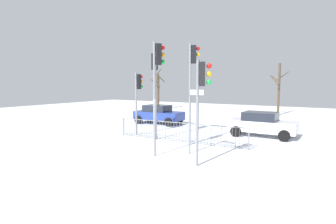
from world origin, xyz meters
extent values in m
plane|color=white|center=(0.00, 0.00, 0.00)|extent=(60.00, 60.00, 0.00)
cylinder|color=slate|center=(2.77, -1.01, 2.04)|extent=(0.11, 0.11, 4.07)
cube|color=black|center=(2.92, -0.94, 3.52)|extent=(0.33, 0.38, 0.90)
sphere|color=red|center=(3.16, -0.85, 3.82)|extent=(0.20, 0.20, 0.20)
sphere|color=orange|center=(3.16, -0.85, 3.52)|extent=(0.20, 0.20, 0.20)
sphere|color=green|center=(3.16, -0.85, 3.22)|extent=(0.20, 0.20, 0.20)
cylinder|color=slate|center=(0.87, 2.10, 2.59)|extent=(0.11, 0.11, 5.17)
cube|color=black|center=(1.00, 2.21, 4.62)|extent=(0.38, 0.39, 0.90)
sphere|color=red|center=(1.18, 2.38, 4.92)|extent=(0.20, 0.20, 0.20)
sphere|color=orange|center=(1.18, 2.38, 4.62)|extent=(0.20, 0.20, 0.20)
sphere|color=green|center=(1.18, 2.38, 4.32)|extent=(0.20, 0.20, 0.20)
cylinder|color=slate|center=(0.56, -0.65, 2.48)|extent=(0.11, 0.11, 4.95)
cube|color=black|center=(0.64, -0.51, 4.40)|extent=(0.39, 0.35, 0.90)
sphere|color=red|center=(0.76, -0.29, 4.70)|extent=(0.20, 0.20, 0.20)
sphere|color=orange|center=(0.76, -0.29, 4.40)|extent=(0.20, 0.20, 0.20)
sphere|color=green|center=(0.76, -0.29, 4.10)|extent=(0.20, 0.20, 0.20)
cylinder|color=slate|center=(-3.15, 2.84, 1.91)|extent=(0.11, 0.11, 3.83)
cube|color=black|center=(-3.11, 3.00, 3.28)|extent=(0.37, 0.30, 0.90)
sphere|color=red|center=(-3.04, 3.24, 3.58)|extent=(0.20, 0.20, 0.20)
sphere|color=orange|center=(-3.04, 3.24, 3.28)|extent=(0.20, 0.20, 0.20)
sphere|color=green|center=(-3.04, 3.24, 2.98)|extent=(0.20, 0.20, 0.20)
cylinder|color=slate|center=(-1.39, 2.34, 2.46)|extent=(0.11, 0.11, 4.93)
cube|color=black|center=(-1.52, 2.44, 4.38)|extent=(0.37, 0.39, 0.90)
sphere|color=red|center=(-1.72, 2.59, 4.68)|extent=(0.20, 0.20, 0.20)
sphere|color=orange|center=(-1.72, 2.59, 4.38)|extent=(0.20, 0.20, 0.20)
sphere|color=green|center=(-1.72, 2.59, 4.08)|extent=(0.20, 0.20, 0.20)
cylinder|color=slate|center=(1.70, 0.46, 1.57)|extent=(0.09, 0.09, 3.14)
cube|color=white|center=(2.09, 0.38, 2.79)|extent=(0.69, 0.18, 0.22)
cube|color=slate|center=(0.00, 2.47, 1.05)|extent=(7.61, 0.20, 0.04)
cube|color=slate|center=(0.00, 2.47, 0.12)|extent=(7.61, 0.20, 0.04)
cylinder|color=slate|center=(-3.72, 2.39, 0.53)|extent=(0.02, 0.02, 1.05)
cylinder|color=slate|center=(-3.54, 2.39, 0.53)|extent=(0.02, 0.02, 1.05)
cylinder|color=slate|center=(-3.35, 2.40, 0.53)|extent=(0.02, 0.02, 1.05)
cylinder|color=slate|center=(-3.17, 2.40, 0.53)|extent=(0.02, 0.02, 1.05)
cylinder|color=slate|center=(-2.99, 2.40, 0.53)|extent=(0.02, 0.02, 1.05)
cylinder|color=slate|center=(-2.81, 2.41, 0.53)|extent=(0.02, 0.02, 1.05)
cylinder|color=slate|center=(-2.63, 2.41, 0.53)|extent=(0.02, 0.02, 1.05)
cylinder|color=slate|center=(-2.45, 2.41, 0.53)|extent=(0.02, 0.02, 1.05)
cylinder|color=slate|center=(-2.27, 2.42, 0.53)|extent=(0.02, 0.02, 1.05)
cylinder|color=slate|center=(-2.09, 2.42, 0.53)|extent=(0.02, 0.02, 1.05)
cylinder|color=slate|center=(-1.90, 2.43, 0.53)|extent=(0.02, 0.02, 1.05)
cylinder|color=slate|center=(-1.72, 2.43, 0.53)|extent=(0.02, 0.02, 1.05)
cylinder|color=slate|center=(-1.54, 2.43, 0.53)|extent=(0.02, 0.02, 1.05)
cylinder|color=slate|center=(-1.36, 2.44, 0.53)|extent=(0.02, 0.02, 1.05)
cylinder|color=slate|center=(-1.18, 2.44, 0.53)|extent=(0.02, 0.02, 1.05)
cylinder|color=slate|center=(-1.00, 2.44, 0.53)|extent=(0.02, 0.02, 1.05)
cylinder|color=slate|center=(-0.82, 2.45, 0.53)|extent=(0.02, 0.02, 1.05)
cylinder|color=slate|center=(-0.64, 2.45, 0.53)|extent=(0.02, 0.02, 1.05)
cylinder|color=slate|center=(-0.45, 2.46, 0.53)|extent=(0.02, 0.02, 1.05)
cylinder|color=slate|center=(-0.27, 2.46, 0.53)|extent=(0.02, 0.02, 1.05)
cylinder|color=slate|center=(-0.09, 2.46, 0.53)|extent=(0.02, 0.02, 1.05)
cylinder|color=slate|center=(0.09, 2.47, 0.53)|extent=(0.02, 0.02, 1.05)
cylinder|color=slate|center=(0.27, 2.47, 0.53)|extent=(0.02, 0.02, 1.05)
cylinder|color=slate|center=(0.45, 2.47, 0.53)|extent=(0.02, 0.02, 1.05)
cylinder|color=slate|center=(0.63, 2.48, 0.53)|extent=(0.02, 0.02, 1.05)
cylinder|color=slate|center=(0.81, 2.48, 0.53)|extent=(0.02, 0.02, 1.05)
cylinder|color=slate|center=(1.00, 2.49, 0.53)|extent=(0.02, 0.02, 1.05)
cylinder|color=slate|center=(1.18, 2.49, 0.53)|extent=(0.02, 0.02, 1.05)
cylinder|color=slate|center=(1.36, 2.49, 0.53)|extent=(0.02, 0.02, 1.05)
cylinder|color=slate|center=(1.54, 2.50, 0.53)|extent=(0.02, 0.02, 1.05)
cylinder|color=slate|center=(1.72, 2.50, 0.53)|extent=(0.02, 0.02, 1.05)
cylinder|color=slate|center=(1.90, 2.50, 0.53)|extent=(0.02, 0.02, 1.05)
cylinder|color=slate|center=(2.08, 2.51, 0.53)|extent=(0.02, 0.02, 1.05)
cylinder|color=slate|center=(2.26, 2.51, 0.53)|extent=(0.02, 0.02, 1.05)
cylinder|color=slate|center=(2.45, 2.52, 0.53)|extent=(0.02, 0.02, 1.05)
cylinder|color=slate|center=(2.63, 2.52, 0.53)|extent=(0.02, 0.02, 1.05)
cylinder|color=slate|center=(2.81, 2.52, 0.53)|extent=(0.02, 0.02, 1.05)
cylinder|color=slate|center=(2.99, 2.53, 0.53)|extent=(0.02, 0.02, 1.05)
cylinder|color=slate|center=(3.17, 2.53, 0.53)|extent=(0.02, 0.02, 1.05)
cylinder|color=slate|center=(3.35, 2.53, 0.53)|extent=(0.02, 0.02, 1.05)
cylinder|color=slate|center=(3.53, 2.54, 0.53)|extent=(0.02, 0.02, 1.05)
cylinder|color=slate|center=(3.71, 2.54, 0.53)|extent=(0.02, 0.02, 1.05)
cylinder|color=slate|center=(-3.81, 2.39, 0.53)|extent=(0.06, 0.06, 1.05)
cylinder|color=slate|center=(3.81, 2.54, 0.53)|extent=(0.06, 0.06, 1.05)
cube|color=navy|center=(-4.63, 7.60, 0.65)|extent=(3.86, 1.83, 0.65)
cube|color=#1E232D|center=(-4.78, 7.59, 1.20)|extent=(1.95, 1.57, 0.55)
cylinder|color=black|center=(-3.31, 8.49, 0.32)|extent=(0.65, 0.24, 0.64)
cylinder|color=black|center=(-3.25, 6.79, 0.32)|extent=(0.65, 0.24, 0.64)
cylinder|color=black|center=(-6.01, 8.40, 0.32)|extent=(0.65, 0.24, 0.64)
cylinder|color=black|center=(-5.95, 6.70, 0.32)|extent=(0.65, 0.24, 0.64)
cube|color=silver|center=(3.59, 6.37, 0.65)|extent=(3.81, 1.72, 0.65)
cube|color=#1E232D|center=(3.44, 6.37, 1.20)|extent=(1.91, 1.51, 0.55)
cylinder|color=black|center=(4.94, 7.22, 0.32)|extent=(0.64, 0.22, 0.64)
cylinder|color=black|center=(4.93, 5.52, 0.32)|extent=(0.64, 0.22, 0.64)
cylinder|color=black|center=(2.24, 7.23, 0.32)|extent=(0.64, 0.22, 0.64)
cylinder|color=black|center=(2.23, 5.53, 0.32)|extent=(0.64, 0.22, 0.64)
cylinder|color=#473828|center=(-11.52, 17.93, 2.13)|extent=(0.33, 0.33, 4.26)
cylinder|color=#473828|center=(-11.72, 18.14, 4.31)|extent=(0.58, 0.55, 0.94)
cylinder|color=#473828|center=(-11.49, 17.28, 3.19)|extent=(1.37, 0.18, 1.00)
cylinder|color=#473828|center=(-11.03, 17.47, 3.95)|extent=(1.05, 1.12, 1.32)
cylinder|color=#473828|center=(-11.93, 18.31, 4.27)|extent=(0.92, 0.96, 1.52)
cylinder|color=#473828|center=(-11.43, 17.50, 3.35)|extent=(0.98, 0.32, 1.20)
cylinder|color=#473828|center=(2.39, 18.46, 2.57)|extent=(0.22, 0.22, 5.14)
cylinder|color=#473828|center=(2.50, 19.10, 3.84)|extent=(1.33, 0.32, 1.00)
cylinder|color=#473828|center=(2.07, 18.04, 3.61)|extent=(0.93, 0.71, 0.67)
cylinder|color=#473828|center=(2.04, 17.96, 3.43)|extent=(1.10, 0.78, 1.17)
camera|label=1|loc=(7.26, -10.50, 3.18)|focal=29.57mm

